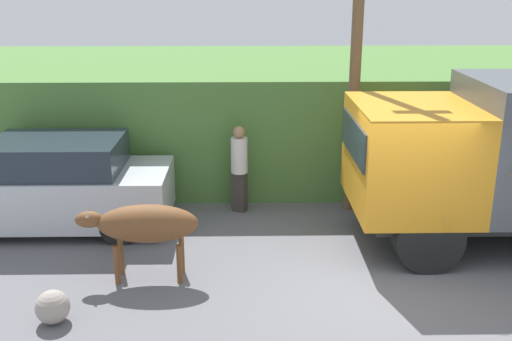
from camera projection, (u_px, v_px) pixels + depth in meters
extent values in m
plane|color=slate|center=(389.00, 283.00, 9.33)|extent=(60.00, 60.00, 0.00)
cube|color=#4C7A38|center=(331.00, 110.00, 15.49)|extent=(32.00, 6.66, 2.57)
cube|color=orange|center=(411.00, 156.00, 10.25)|extent=(1.96, 2.44, 1.79)
cube|color=#232D38|center=(353.00, 138.00, 10.14)|extent=(0.04, 2.08, 0.63)
cylinder|color=black|center=(427.00, 236.00, 9.68)|extent=(1.11, 0.54, 1.11)
ellipsoid|color=brown|center=(148.00, 224.00, 9.22)|extent=(1.56, 0.60, 0.60)
ellipsoid|color=brown|center=(89.00, 219.00, 9.18)|extent=(0.44, 0.26, 0.26)
cone|color=#B7AD93|center=(87.00, 214.00, 9.05)|extent=(0.06, 0.06, 0.11)
cone|color=#B7AD93|center=(90.00, 209.00, 9.24)|extent=(0.06, 0.06, 0.11)
cylinder|color=brown|center=(117.00, 265.00, 9.25)|extent=(0.09, 0.09, 0.64)
cylinder|color=brown|center=(121.00, 255.00, 9.56)|extent=(0.09, 0.09, 0.64)
cylinder|color=brown|center=(180.00, 264.00, 9.26)|extent=(0.09, 0.09, 0.64)
cylinder|color=brown|center=(182.00, 255.00, 9.58)|extent=(0.09, 0.09, 0.64)
cube|color=silver|center=(55.00, 194.00, 11.31)|extent=(4.30, 1.86, 0.95)
cube|color=#232D38|center=(57.00, 155.00, 11.07)|extent=(2.36, 1.71, 0.59)
cylinder|color=black|center=(119.00, 225.00, 10.69)|extent=(0.66, 0.30, 0.66)
cube|color=#38332D|center=(240.00, 192.00, 12.13)|extent=(0.33, 0.28, 0.82)
cylinder|color=silver|center=(239.00, 155.00, 11.90)|extent=(0.44, 0.44, 0.72)
sphere|color=#A87A56|center=(239.00, 132.00, 11.75)|extent=(0.24, 0.24, 0.24)
cylinder|color=brown|center=(357.00, 42.00, 11.33)|extent=(0.22, 0.22, 6.79)
sphere|color=gray|center=(53.00, 307.00, 8.21)|extent=(0.47, 0.47, 0.47)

